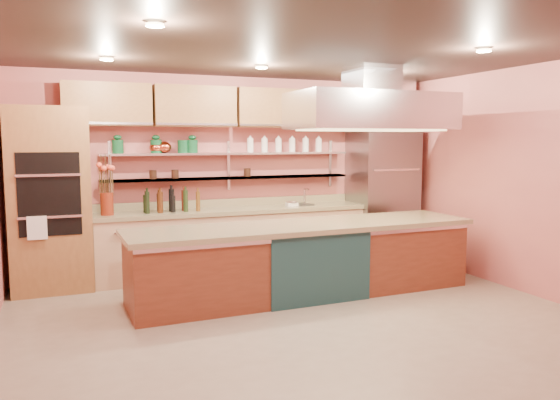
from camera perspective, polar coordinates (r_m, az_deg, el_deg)
name	(u,v)px	position (r m, az deg, el deg)	size (l,w,h in m)	color
floor	(301,319)	(5.96, 2.22, -12.36)	(6.00, 5.00, 0.02)	gray
ceiling	(302,50)	(5.71, 2.34, 15.41)	(6.00, 5.00, 0.02)	black
wall_back	(231,174)	(8.00, -5.10, 2.74)	(6.00, 0.04, 2.80)	#BD5E59
wall_front	(468,221)	(3.55, 19.09, -2.07)	(6.00, 0.04, 2.80)	#BD5E59
wall_right	(522,180)	(7.42, 23.93, 1.94)	(0.04, 5.00, 2.80)	#BD5E59
oven_stack	(50,200)	(7.36, -22.88, 0.00)	(0.95, 0.64, 2.30)	#8F5E34
refrigerator	(382,194)	(8.69, 10.62, 0.62)	(0.95, 0.72, 2.10)	gray
back_counter	(235,241)	(7.82, -4.75, -4.25)	(3.84, 0.64, 0.93)	tan
wall_shelf_lower	(231,178)	(7.87, -5.17, 2.31)	(3.60, 0.26, 0.03)	silver
wall_shelf_upper	(230,154)	(7.85, -5.20, 4.86)	(3.60, 0.26, 0.03)	silver
upper_cabinets	(234,107)	(7.83, -4.78, 9.62)	(4.60, 0.36, 0.55)	#8F5E34
range_hood	(371,111)	(6.98, 9.49, 9.13)	(2.00, 1.00, 0.45)	silver
ceiling_downlights	(294,56)	(5.89, 1.51, 14.84)	(4.00, 2.80, 0.02)	#FFE5A5
island	(305,259)	(6.71, 2.59, -6.22)	(4.22, 0.92, 0.88)	brown
flower_vase	(107,204)	(7.36, -17.63, -0.39)	(0.16, 0.16, 0.29)	maroon
oil_bottle_cluster	(172,202)	(7.47, -11.18, -0.24)	(0.80, 0.23, 0.26)	black
kitchen_scale	(292,203)	(7.99, 1.25, -0.31)	(0.16, 0.12, 0.09)	silver
bar_faucet	(304,197)	(8.17, 2.58, 0.36)	(0.03, 0.03, 0.24)	silver
copper_kettle	(164,147)	(7.63, -12.03, 5.42)	(0.20, 0.20, 0.16)	#B7452A
green_canister	(183,147)	(7.68, -10.11, 5.52)	(0.15, 0.15, 0.17)	#0E4222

